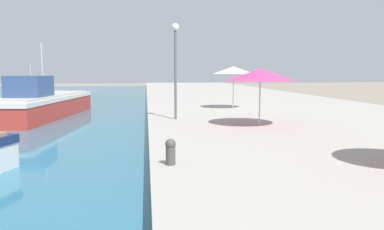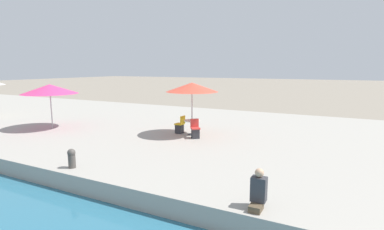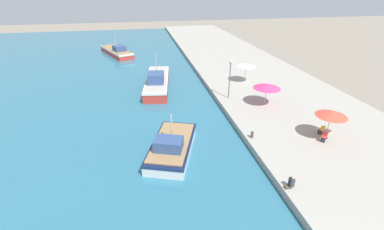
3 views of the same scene
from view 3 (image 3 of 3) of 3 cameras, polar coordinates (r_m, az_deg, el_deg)
water_basin at (r=47.04m, az=-35.67°, el=6.40°), size 56.00×90.00×0.04m
quay_promenade at (r=45.70m, az=10.32°, el=11.00°), size 16.00×90.00×0.64m
fishing_boat_near at (r=21.33m, az=-4.51°, el=-6.85°), size 5.20×7.42×3.55m
fishing_boat_mid at (r=35.06m, az=-7.74°, el=7.37°), size 4.35×11.35×4.66m
fishing_boat_far at (r=54.55m, az=-16.35°, el=13.44°), size 7.07×11.09×3.64m
cafe_umbrella_pink at (r=24.30m, az=28.63°, el=0.25°), size 2.56×2.56×2.60m
cafe_umbrella_white at (r=29.10m, az=16.33°, el=6.22°), size 2.95×2.95×2.42m
cafe_umbrella_striped at (r=35.70m, az=11.96°, el=10.86°), size 2.60×2.60×2.61m
cafe_table at (r=25.07m, az=27.71°, el=-3.52°), size 0.80×0.80×0.74m
cafe_chair_left at (r=25.66m, az=26.73°, el=-3.13°), size 0.42×0.45×0.91m
cafe_chair_right at (r=24.53m, az=27.20°, el=-4.63°), size 0.59×0.58×0.91m
person_at_quay at (r=18.48m, az=21.10°, el=-13.83°), size 0.53×0.36×0.97m
mooring_bollard at (r=22.96m, az=13.23°, el=-4.19°), size 0.26×0.26×0.65m
lamppost at (r=29.67m, az=8.46°, el=9.33°), size 0.36×0.36×4.56m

